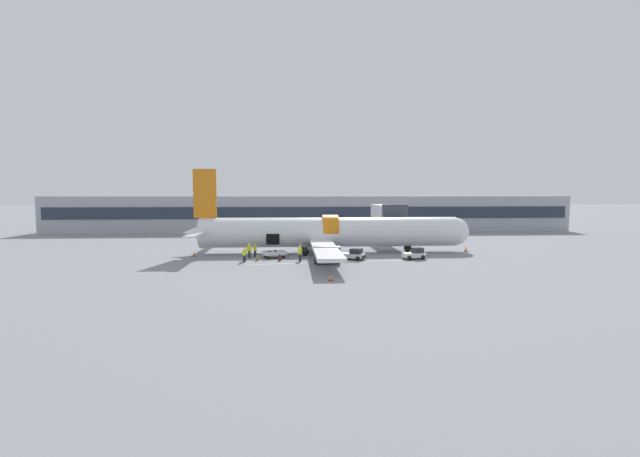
{
  "coord_description": "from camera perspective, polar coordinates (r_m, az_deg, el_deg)",
  "views": [
    {
      "loc": [
        -4.51,
        -51.59,
        7.93
      ],
      "look_at": [
        -0.85,
        2.9,
        3.47
      ],
      "focal_mm": 24.0,
      "sensor_mm": 36.0,
      "label": 1
    }
  ],
  "objects": [
    {
      "name": "ground_crew_helper",
      "position": [
        54.08,
        -8.66,
        -2.86
      ],
      "size": [
        0.42,
        0.59,
        1.7
      ],
      "color": "#1E2338",
      "rests_on": "ground_plane"
    },
    {
      "name": "suitcase_on_tarmac_spare",
      "position": [
        51.36,
        -8.35,
        -3.88
      ],
      "size": [
        0.36,
        0.24,
        0.78
      ],
      "color": "olive",
      "rests_on": "ground_plane"
    },
    {
      "name": "ground_plane",
      "position": [
        52.39,
        1.15,
        -4.04
      ],
      "size": [
        500.0,
        500.0,
        0.0
      ],
      "primitive_type": "plane",
      "color": "gray"
    },
    {
      "name": "baggage_tug_lead",
      "position": [
        53.15,
        12.53,
        -3.37
      ],
      "size": [
        2.93,
        2.1,
        1.4
      ],
      "color": "silver",
      "rests_on": "ground_plane"
    },
    {
      "name": "ground_crew_loader_b",
      "position": [
        50.41,
        -10.08,
        -3.44
      ],
      "size": [
        0.48,
        0.58,
        1.67
      ],
      "color": "#1E2338",
      "rests_on": "ground_plane"
    },
    {
      "name": "suitcase_on_tarmac_upright",
      "position": [
        50.78,
        -5.39,
        -3.97
      ],
      "size": [
        0.38,
        0.3,
        0.75
      ],
      "color": "#4C1E1E",
      "rests_on": "ground_plane"
    },
    {
      "name": "safety_cone_tail",
      "position": [
        56.63,
        -16.46,
        -3.28
      ],
      "size": [
        0.51,
        0.51,
        0.62
      ],
      "color": "black",
      "rests_on": "ground_plane"
    },
    {
      "name": "baggage_cart_loading",
      "position": [
        53.2,
        -6.04,
        -3.46
      ],
      "size": [
        3.76,
        2.59,
        0.92
      ],
      "color": "silver",
      "rests_on": "ground_plane"
    },
    {
      "name": "ground_crew_loader_a",
      "position": [
        50.3,
        -2.67,
        -3.33
      ],
      "size": [
        0.57,
        0.57,
        1.77
      ],
      "color": "#2D2D33",
      "rests_on": "ground_plane"
    },
    {
      "name": "safety_cone_wingtip",
      "position": [
        49.53,
        3.54,
        -4.14
      ],
      "size": [
        0.45,
        0.45,
        0.76
      ],
      "color": "black",
      "rests_on": "ground_plane"
    },
    {
      "name": "safety_cone_nose",
      "position": [
        61.72,
        18.86,
        -2.64
      ],
      "size": [
        0.6,
        0.6,
        0.74
      ],
      "color": "black",
      "rests_on": "ground_plane"
    },
    {
      "name": "safety_cone_engine_left",
      "position": [
        39.24,
        1.46,
        -6.54
      ],
      "size": [
        0.46,
        0.46,
        0.66
      ],
      "color": "black",
      "rests_on": "ground_plane"
    },
    {
      "name": "ground_crew_driver",
      "position": [
        51.54,
        -9.98,
        -3.29
      ],
      "size": [
        0.5,
        0.55,
        1.64
      ],
      "color": "#2D2D33",
      "rests_on": "ground_plane"
    },
    {
      "name": "ground_crew_supervisor",
      "position": [
        53.43,
        -9.42,
        -2.87
      ],
      "size": [
        0.64,
        0.45,
        1.86
      ],
      "color": "#2D2D33",
      "rests_on": "ground_plane"
    },
    {
      "name": "terminal_strip",
      "position": [
        91.07,
        -1.0,
        2.01
      ],
      "size": [
        108.18,
        9.28,
        7.41
      ],
      "color": "#9EA3AD",
      "rests_on": "ground_plane"
    },
    {
      "name": "apron_marking_line",
      "position": [
        49.72,
        1.67,
        -4.51
      ],
      "size": [
        19.05,
        2.49,
        0.01
      ],
      "color": "silver",
      "rests_on": "ground_plane"
    },
    {
      "name": "jet_bridge_stub",
      "position": [
        65.87,
        9.0,
        1.92
      ],
      "size": [
        3.37,
        12.39,
        6.43
      ],
      "color": "#4C4C51",
      "rests_on": "ground_plane"
    },
    {
      "name": "baggage_tug_mid",
      "position": [
        51.7,
        4.47,
        -3.5
      ],
      "size": [
        3.3,
        2.75,
        1.36
      ],
      "color": "silver",
      "rests_on": "ground_plane"
    },
    {
      "name": "airplane",
      "position": [
        57.42,
        0.86,
        -0.56
      ],
      "size": [
        38.58,
        35.57,
        11.15
      ],
      "color": "silver",
      "rests_on": "ground_plane"
    },
    {
      "name": "ground_crew_marshal",
      "position": [
        53.41,
        -2.68,
        -2.88
      ],
      "size": [
        0.49,
        0.61,
        1.74
      ],
      "color": "#2D2D33",
      "rests_on": "ground_plane"
    }
  ]
}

